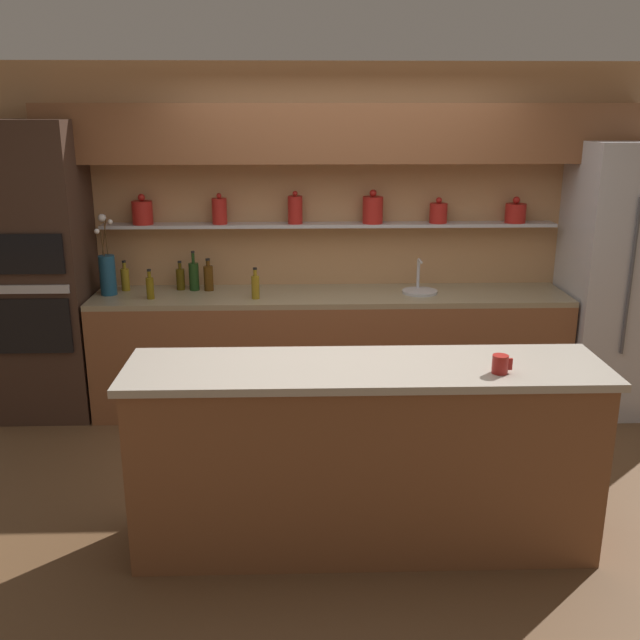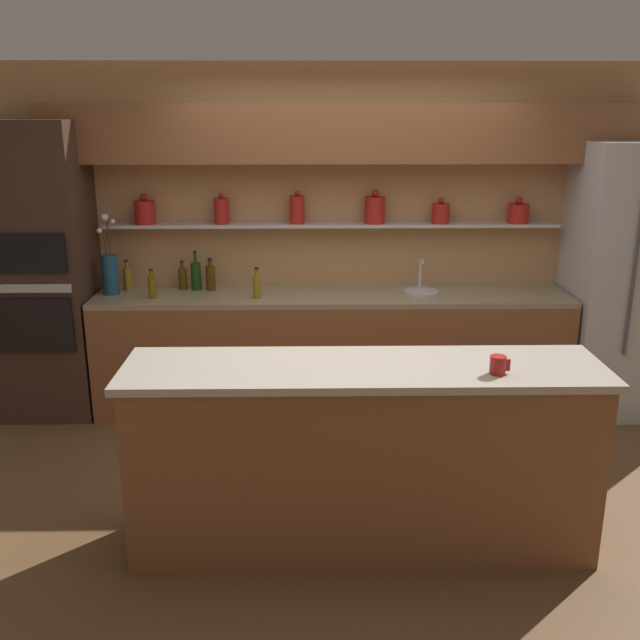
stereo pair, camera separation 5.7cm
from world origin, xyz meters
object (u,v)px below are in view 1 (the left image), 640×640
Objects in this scene: bottle_wine_3 at (194,276)px; bottle_oil_4 at (255,286)px; refrigerator at (628,280)px; flower_vase at (107,271)px; bottle_oil_1 at (180,279)px; coffee_mug at (500,364)px; bottle_oil_2 at (125,279)px; sink_fixture at (420,289)px; bottle_spirit_0 at (209,277)px; oven_tower at (40,273)px; bottle_oil_5 at (150,287)px.

bottle_wine_3 reaches higher than bottle_oil_4.
refrigerator reaches higher than flower_vase.
bottle_oil_1 is 2.27× the size of coffee_mug.
bottle_oil_4 is at bearing -15.33° from bottle_oil_2.
sink_fixture is (2.34, -0.01, -0.15)m from flower_vase.
flower_vase is 0.75m from bottle_spirit_0.
bottle_oil_2 is (-3.82, 0.19, -0.01)m from refrigerator.
refrigerator is at bearing -3.19° from bottle_wine_3.
oven_tower is (-4.41, 0.04, 0.07)m from refrigerator.
bottle_wine_3 reaches higher than bottle_spirit_0.
bottle_oil_4 is at bearing -34.74° from bottle_spirit_0.
coffee_mug is at bearing -49.88° from bottle_wine_3.
oven_tower is 8.29× the size of sink_fixture.
oven_tower is at bearing 145.75° from coffee_mug.
refrigerator is 3.83m from bottle_oil_2.
sink_fixture is (2.83, 0.01, -0.15)m from oven_tower.
bottle_oil_5 is 2.24× the size of coffee_mug.
bottle_wine_3 is at bearing 171.87° from bottle_spirit_0.
flower_vase is (0.49, 0.03, 0.00)m from oven_tower.
oven_tower is 2.84m from sink_fixture.
sink_fixture is at bearing 6.49° from bottle_oil_4.
refrigerator is at bearing -0.48° from oven_tower.
bottle_oil_2 is (0.58, 0.15, -0.08)m from oven_tower.
oven_tower reaches higher than sink_fixture.
bottle_oil_2 reaches higher than bottle_oil_5.
flower_vase is 2.58× the size of bottle_oil_4.
bottle_wine_3 is at bearing 176.81° from refrigerator.
bottle_oil_2 is (0.10, 0.12, -0.09)m from flower_vase.
bottle_wine_3 is (-0.11, 0.02, 0.01)m from bottle_spirit_0.
flower_vase reaches higher than bottle_oil_4.
oven_tower reaches higher than bottle_oil_5.
bottle_oil_5 reaches higher than coffee_mug.
bottle_spirit_0 reaches higher than bottle_oil_2.
refrigerator is at bearing -0.93° from flower_vase.
refrigerator is 8.76× the size of bottle_oil_2.
oven_tower reaches higher than coffee_mug.
oven_tower is at bearing -172.45° from bottle_wine_3.
bottle_oil_4 is (-2.81, -0.09, -0.01)m from refrigerator.
oven_tower is at bearing -165.65° from bottle_oil_2.
bottle_spirit_0 is 0.64m from bottle_oil_2.
sink_fixture is (-1.57, 0.05, -0.07)m from refrigerator.
bottle_oil_5 is at bearing 138.02° from coffee_mug.
sink_fixture is 1.19× the size of bottle_oil_5.
coffee_mug is (1.79, -2.12, 0.03)m from bottle_wine_3.
bottle_oil_2 is 2.36× the size of coffee_mug.
bottle_wine_3 is 1.31× the size of bottle_oil_4.
coffee_mug is (1.67, -2.10, 0.04)m from bottle_spirit_0.
flower_vase reaches higher than bottle_oil_5.
flower_vase is 1.12m from bottle_oil_4.
bottle_oil_5 is (0.24, -0.26, -0.00)m from bottle_oil_2.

